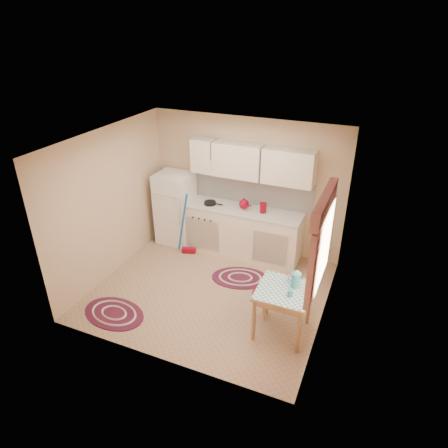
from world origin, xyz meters
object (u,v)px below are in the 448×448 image
Objects in this scene: base_cabinets at (240,232)px; stool at (261,305)px; fridge at (175,208)px; table at (282,311)px.

base_cabinets reaches higher than stool.
table is (2.63, -1.73, -0.34)m from fridge.
fridge is at bearing 146.73° from table.
stool is at bearing -34.06° from fridge.
fridge is at bearing 145.94° from stool.
base_cabinets is at bearing 120.93° from stool.
fridge is 1.94× the size of table.
fridge is 3.17m from table.
base_cabinets is 3.12× the size of table.
base_cabinets is 2.21m from table.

